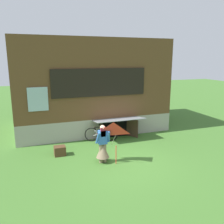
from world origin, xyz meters
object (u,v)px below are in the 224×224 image
(kite, at_px, (113,134))
(bicycle_silver, at_px, (101,134))
(wooden_crate, at_px, (60,151))
(person, at_px, (103,147))

(kite, xyz_separation_m, bicycle_silver, (0.41, 2.90, -0.95))
(kite, height_order, wooden_crate, kite)
(person, relative_size, bicycle_silver, 0.96)
(person, xyz_separation_m, kite, (0.26, -0.52, 0.67))
(kite, height_order, bicycle_silver, kite)
(bicycle_silver, xyz_separation_m, wooden_crate, (-2.19, -1.08, -0.17))
(wooden_crate, bearing_deg, person, -40.31)
(kite, distance_m, bicycle_silver, 3.08)
(person, height_order, bicycle_silver, person)
(kite, bearing_deg, person, 116.19)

